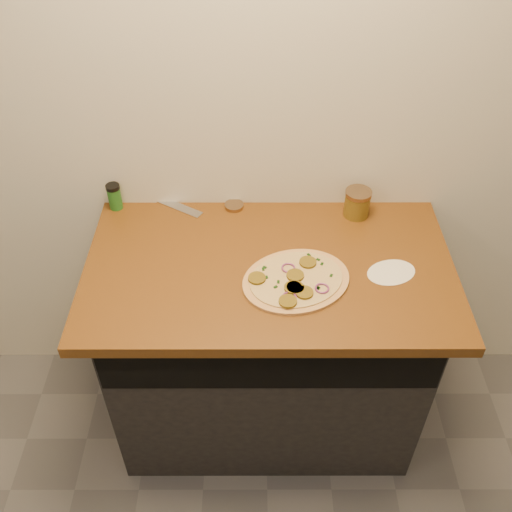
{
  "coord_description": "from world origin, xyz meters",
  "views": [
    {
      "loc": [
        -0.05,
        0.07,
        2.17
      ],
      "look_at": [
        -0.04,
        1.4,
        0.95
      ],
      "focal_mm": 40.0,
      "sensor_mm": 36.0,
      "label": 1
    }
  ],
  "objects_px": {
    "chefs_knife": "(164,200)",
    "salsa_jar": "(357,203)",
    "pizza": "(296,281)",
    "spice_shaker": "(114,196)"
  },
  "relations": [
    {
      "from": "spice_shaker",
      "to": "chefs_knife",
      "type": "bearing_deg",
      "value": 12.41
    },
    {
      "from": "chefs_knife",
      "to": "salsa_jar",
      "type": "bearing_deg",
      "value": -6.45
    },
    {
      "from": "salsa_jar",
      "to": "spice_shaker",
      "type": "bearing_deg",
      "value": 177.21
    },
    {
      "from": "pizza",
      "to": "salsa_jar",
      "type": "bearing_deg",
      "value": 55.9
    },
    {
      "from": "pizza",
      "to": "salsa_jar",
      "type": "distance_m",
      "value": 0.42
    },
    {
      "from": "chefs_knife",
      "to": "spice_shaker",
      "type": "bearing_deg",
      "value": -167.59
    },
    {
      "from": "chefs_knife",
      "to": "spice_shaker",
      "type": "relative_size",
      "value": 2.59
    },
    {
      "from": "salsa_jar",
      "to": "spice_shaker",
      "type": "height_order",
      "value": "salsa_jar"
    },
    {
      "from": "pizza",
      "to": "spice_shaker",
      "type": "height_order",
      "value": "spice_shaker"
    },
    {
      "from": "pizza",
      "to": "spice_shaker",
      "type": "xyz_separation_m",
      "value": [
        -0.63,
        0.39,
        0.04
      ]
    }
  ]
}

